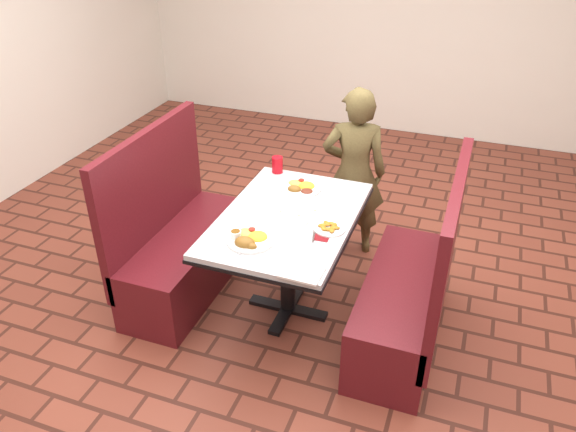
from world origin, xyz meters
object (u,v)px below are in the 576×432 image
object	(u,v)px
booth_bench_left	(181,248)
diner_person	(354,173)
far_dinner_plate	(301,186)
dining_table	(288,229)
red_tumbler	(277,165)
near_dinner_plate	(249,237)
booth_bench_right	(410,297)
plantain_plate	(330,228)

from	to	relation	value
booth_bench_left	diner_person	distance (m)	1.38
booth_bench_left	far_dinner_plate	bearing A→B (deg)	25.41
booth_bench_left	diner_person	world-z (taller)	diner_person
far_dinner_plate	dining_table	bearing A→B (deg)	-83.95
booth_bench_left	red_tumbler	world-z (taller)	booth_bench_left
booth_bench_left	near_dinner_plate	size ratio (longest dim) A/B	4.33
diner_person	far_dinner_plate	bearing A→B (deg)	52.66
diner_person	far_dinner_plate	distance (m)	0.60
booth_bench_right	near_dinner_plate	world-z (taller)	booth_bench_right
far_dinner_plate	plantain_plate	bearing A→B (deg)	-52.58
booth_bench_left	far_dinner_plate	world-z (taller)	booth_bench_left
plantain_plate	red_tumbler	world-z (taller)	red_tumbler
near_dinner_plate	plantain_plate	size ratio (longest dim) A/B	1.45
dining_table	far_dinner_plate	distance (m)	0.38
dining_table	booth_bench_right	distance (m)	0.86
booth_bench_right	diner_person	size ratio (longest dim) A/B	0.91
booth_bench_left	far_dinner_plate	distance (m)	0.95
diner_person	plantain_plate	world-z (taller)	diner_person
near_dinner_plate	far_dinner_plate	distance (m)	0.71
diner_person	far_dinner_plate	world-z (taller)	diner_person
booth_bench_left	booth_bench_right	xyz separation A→B (m)	(1.60, 0.00, 0.00)
dining_table	booth_bench_left	xyz separation A→B (m)	(-0.80, 0.00, -0.32)
booth_bench_left	far_dinner_plate	size ratio (longest dim) A/B	4.45
dining_table	plantain_plate	bearing A→B (deg)	-12.48
dining_table	booth_bench_right	world-z (taller)	booth_bench_right
booth_bench_right	red_tumbler	distance (m)	1.30
booth_bench_right	plantain_plate	xyz separation A→B (m)	(-0.51, -0.06, 0.43)
booth_bench_left	far_dinner_plate	xyz separation A→B (m)	(0.76, 0.36, 0.45)
near_dinner_plate	far_dinner_plate	xyz separation A→B (m)	(0.07, 0.71, -0.01)
plantain_plate	far_dinner_plate	bearing A→B (deg)	127.42
booth_bench_left	red_tumbler	size ratio (longest dim) A/B	10.31
booth_bench_right	red_tumbler	bearing A→B (deg)	152.99
near_dinner_plate	plantain_plate	bearing A→B (deg)	35.69
booth_bench_left	near_dinner_plate	distance (m)	0.89
near_dinner_plate	booth_bench_right	bearing A→B (deg)	20.97
dining_table	booth_bench_left	bearing A→B (deg)	180.00
dining_table	booth_bench_right	xyz separation A→B (m)	(0.80, 0.00, -0.32)
dining_table	plantain_plate	xyz separation A→B (m)	(0.29, -0.06, 0.11)
near_dinner_plate	plantain_plate	xyz separation A→B (m)	(0.40, 0.28, -0.02)
plantain_plate	diner_person	bearing A→B (deg)	95.43
plantain_plate	red_tumbler	size ratio (longest dim) A/B	1.64
red_tumbler	near_dinner_plate	bearing A→B (deg)	-79.16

